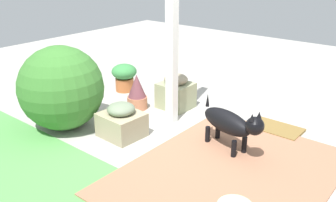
{
  "coord_description": "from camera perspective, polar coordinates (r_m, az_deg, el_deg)",
  "views": [
    {
      "loc": [
        -2.38,
        3.19,
        2.02
      ],
      "look_at": [
        0.14,
        0.1,
        0.44
      ],
      "focal_mm": 39.53,
      "sensor_mm": 36.0,
      "label": 1
    }
  ],
  "objects": [
    {
      "name": "ground_plane",
      "position": [
        4.46,
        2.21,
        -5.34
      ],
      "size": [
        12.0,
        12.0,
        0.0
      ],
      "primitive_type": "plane",
      "color": "#A9A59D"
    },
    {
      "name": "brick_path",
      "position": [
        3.79,
        9.45,
        -10.83
      ],
      "size": [
        1.8,
        2.4,
        0.02
      ],
      "primitive_type": "cube",
      "color": "#9C684D",
      "rests_on": "ground"
    },
    {
      "name": "porch_pillar",
      "position": [
        4.44,
        0.62,
        12.23
      ],
      "size": [
        0.12,
        0.12,
        2.6
      ],
      "primitive_type": "cube",
      "color": "white",
      "rests_on": "ground"
    },
    {
      "name": "stone_planter_nearest",
      "position": [
        5.19,
        1.2,
        1.38
      ],
      "size": [
        0.44,
        0.41,
        0.49
      ],
      "color": "gray",
      "rests_on": "ground"
    },
    {
      "name": "stone_planter_mid",
      "position": [
        4.41,
        -7.16,
        -3.14
      ],
      "size": [
        0.5,
        0.46,
        0.42
      ],
      "color": "gray",
      "rests_on": "ground"
    },
    {
      "name": "round_shrub",
      "position": [
        4.67,
        -16.13,
        1.94
      ],
      "size": [
        1.04,
        1.04,
        1.04
      ],
      "primitive_type": "sphere",
      "color": "#37712C",
      "rests_on": "ground"
    },
    {
      "name": "terracotta_pot_spiky",
      "position": [
        5.16,
        -4.8,
        1.32
      ],
      "size": [
        0.28,
        0.28,
        0.5
      ],
      "color": "#B86F4E",
      "rests_on": "ground"
    },
    {
      "name": "terracotta_pot_broad",
      "position": [
        5.88,
        -6.75,
        3.91
      ],
      "size": [
        0.4,
        0.4,
        0.44
      ],
      "color": "#A95A30",
      "rests_on": "ground"
    },
    {
      "name": "dog",
      "position": [
        4.05,
        9.61,
        -3.36
      ],
      "size": [
        0.83,
        0.4,
        0.57
      ],
      "color": "black",
      "rests_on": "ground"
    },
    {
      "name": "doormat",
      "position": [
        4.79,
        16.38,
        -4.09
      ],
      "size": [
        0.61,
        0.39,
        0.03
      ],
      "primitive_type": "cube",
      "rotation": [
        0.0,
        0.0,
        -0.0
      ],
      "color": "brown",
      "rests_on": "ground"
    }
  ]
}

